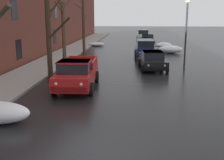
# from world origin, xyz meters

# --- Properties ---
(ground_plane) EXTENTS (200.00, 200.00, 0.00)m
(ground_plane) POSITION_xyz_m (0.00, 0.00, 0.00)
(ground_plane) COLOR black
(left_sidewalk_slab) EXTENTS (3.19, 80.00, 0.14)m
(left_sidewalk_slab) POSITION_xyz_m (-6.46, 18.00, 0.07)
(left_sidewalk_slab) COLOR gray
(left_sidewalk_slab) RESTS_ON ground
(brick_townhouse_facade) EXTENTS (0.63, 80.00, 10.93)m
(brick_townhouse_facade) POSITION_xyz_m (-8.55, 18.00, 5.46)
(brick_townhouse_facade) COLOR brown
(brick_townhouse_facade) RESTS_ON ground
(snow_bank_along_left_kerb) EXTENTS (2.03, 1.33, 0.76)m
(snow_bank_along_left_kerb) POSITION_xyz_m (4.81, 29.78, 0.36)
(snow_bank_along_left_kerb) COLOR white
(snow_bank_along_left_kerb) RESTS_ON ground
(snow_bank_mid_block_left) EXTENTS (2.25, 1.24, 0.51)m
(snow_bank_mid_block_left) POSITION_xyz_m (-4.25, 31.84, 0.24)
(snow_bank_mid_block_left) COLOR white
(snow_bank_mid_block_left) RESTS_ON ground
(snow_bank_near_corner_right) EXTENTS (2.68, 1.39, 0.87)m
(snow_bank_near_corner_right) POSITION_xyz_m (5.04, 24.93, 0.42)
(snow_bank_near_corner_right) COLOR white
(snow_bank_near_corner_right) RESTS_ON ground
(bare_tree_second_along_sidewalk) EXTENTS (1.95, 2.79, 5.57)m
(bare_tree_second_along_sidewalk) POSITION_xyz_m (-4.54, 11.10, 2.89)
(bare_tree_second_along_sidewalk) COLOR #382B1E
(bare_tree_second_along_sidewalk) RESTS_ON ground
(bare_tree_mid_block) EXTENTS (1.42, 2.69, 6.41)m
(bare_tree_mid_block) POSITION_xyz_m (-4.57, 15.17, 2.95)
(bare_tree_mid_block) COLOR #4C3D2D
(bare_tree_mid_block) RESTS_ON ground
(bare_tree_far_down_block) EXTENTS (2.58, 3.09, 7.36)m
(bare_tree_far_down_block) POSITION_xyz_m (-4.59, 24.09, 4.02)
(bare_tree_far_down_block) COLOR #423323
(bare_tree_far_down_block) RESTS_ON ground
(pickup_truck_red_approaching_near_lane) EXTENTS (2.34, 5.24, 1.76)m
(pickup_truck_red_approaching_near_lane) POSITION_xyz_m (-2.22, 8.39, 0.88)
(pickup_truck_red_approaching_near_lane) COLOR red
(pickup_truck_red_approaching_near_lane) RESTS_ON ground
(sedan_black_parked_kerbside_close) EXTENTS (2.26, 4.34, 1.42)m
(sedan_black_parked_kerbside_close) POSITION_xyz_m (2.51, 14.90, 0.75)
(sedan_black_parked_kerbside_close) COLOR black
(sedan_black_parked_kerbside_close) RESTS_ON ground
(suv_darkblue_parked_kerbside_mid) EXTENTS (2.11, 4.32, 1.82)m
(suv_darkblue_parked_kerbside_mid) POSITION_xyz_m (2.08, 20.96, 0.99)
(suv_darkblue_parked_kerbside_mid) COLOR navy
(suv_darkblue_parked_kerbside_mid) RESTS_ON ground
(sedan_silver_parked_far_down_block) EXTENTS (1.92, 3.88, 1.42)m
(sedan_silver_parked_far_down_block) POSITION_xyz_m (2.52, 27.65, 0.75)
(sedan_silver_parked_far_down_block) COLOR #B7B7BC
(sedan_silver_parked_far_down_block) RESTS_ON ground
(sedan_green_queued_behind_truck) EXTENTS (2.05, 4.27, 1.42)m
(sedan_green_queued_behind_truck) POSITION_xyz_m (2.79, 33.58, 0.75)
(sedan_green_queued_behind_truck) COLOR #1E5633
(sedan_green_queued_behind_truck) RESTS_ON ground
(suv_white_at_far_intersection) EXTENTS (2.12, 4.58, 1.82)m
(suv_white_at_far_intersection) POSITION_xyz_m (2.32, 41.02, 0.99)
(suv_white_at_far_intersection) COLOR silver
(suv_white_at_far_intersection) RESTS_ON ground
(street_lamp_post) EXTENTS (0.44, 0.24, 5.31)m
(street_lamp_post) POSITION_xyz_m (5.11, 15.70, 3.00)
(street_lamp_post) COLOR #28282D
(street_lamp_post) RESTS_ON ground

